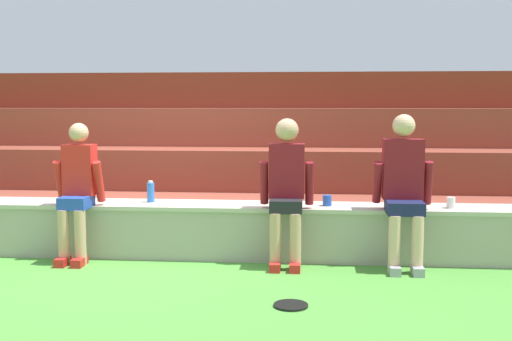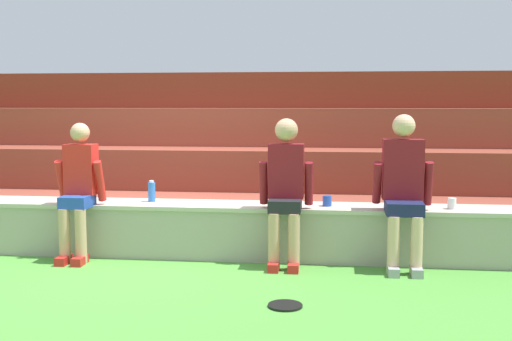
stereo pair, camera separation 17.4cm
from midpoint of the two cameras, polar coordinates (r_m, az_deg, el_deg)
name	(u,v)px [view 1 (the left image)]	position (r m, az deg, el deg)	size (l,w,h in m)	color
ground_plane	(143,260)	(6.40, -11.06, -8.07)	(80.00, 80.00, 0.00)	#4C9338
stone_seating_wall	(149,227)	(6.57, -10.50, -5.11)	(8.05, 0.54, 0.54)	#A8A08E
brick_bleachers	(189,163)	(8.57, -6.68, 0.67)	(10.71, 2.80, 1.99)	brown
person_far_left	(77,189)	(6.43, -16.76, -1.59)	(0.48, 0.51, 1.37)	tan
person_left_of_center	(286,186)	(5.98, 1.97, -1.45)	(0.52, 0.53, 1.42)	tan
person_center	(404,185)	(6.04, 12.54, -1.34)	(0.56, 0.58, 1.46)	#DBAD89
water_bottle_center_gap	(151,192)	(6.56, -10.35, -1.95)	(0.08, 0.08, 0.22)	blue
plastic_cup_right_end	(327,201)	(6.26, 5.73, -2.75)	(0.09, 0.09, 0.10)	blue
plastic_cup_middle	(451,203)	(6.35, 16.62, -2.83)	(0.08, 0.08, 0.11)	white
frisbee	(291,305)	(4.92, 2.16, -12.20)	(0.27, 0.27, 0.02)	black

